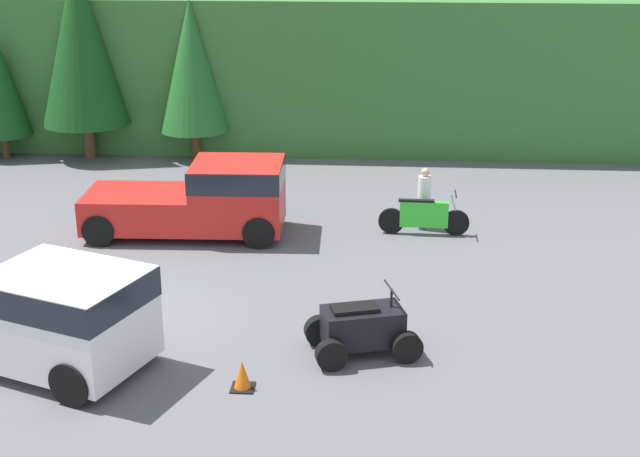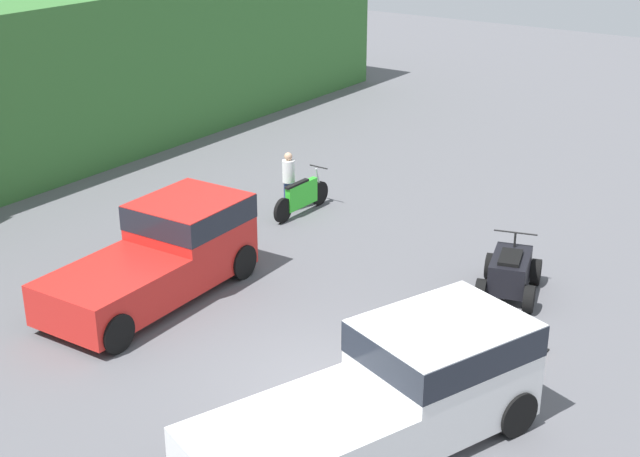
{
  "view_description": "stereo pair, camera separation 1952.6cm",
  "coord_description": "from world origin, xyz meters",
  "px_view_note": "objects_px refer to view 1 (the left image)",
  "views": [
    {
      "loc": [
        5.78,
        -16.41,
        8.1
      ],
      "look_at": [
        4.4,
        3.35,
        0.95
      ],
      "focal_mm": 50.0,
      "sensor_mm": 36.0,
      "label": 1
    },
    {
      "loc": [
        -11.72,
        -7.8,
        8.93
      ],
      "look_at": [
        4.4,
        3.35,
        0.95
      ],
      "focal_mm": 50.0,
      "sensor_mm": 36.0,
      "label": 2
    }
  ],
  "objects_px": {
    "dirt_bike": "(424,217)",
    "rider_person": "(424,196)",
    "quad_atv": "(362,329)",
    "pickup_truck_red": "(205,197)",
    "pickup_truck_second": "(25,310)",
    "traffic_cone": "(242,376)"
  },
  "relations": [
    {
      "from": "pickup_truck_second",
      "to": "dirt_bike",
      "type": "bearing_deg",
      "value": 64.73
    },
    {
      "from": "pickup_truck_second",
      "to": "traffic_cone",
      "type": "relative_size",
      "value": 11.55
    },
    {
      "from": "pickup_truck_second",
      "to": "traffic_cone",
      "type": "distance_m",
      "value": 4.34
    },
    {
      "from": "dirt_bike",
      "to": "rider_person",
      "type": "bearing_deg",
      "value": 90.3
    },
    {
      "from": "pickup_truck_red",
      "to": "pickup_truck_second",
      "type": "height_order",
      "value": "same"
    },
    {
      "from": "pickup_truck_red",
      "to": "dirt_bike",
      "type": "xyz_separation_m",
      "value": [
        5.7,
        0.38,
        -0.53
      ]
    },
    {
      "from": "traffic_cone",
      "to": "rider_person",
      "type": "bearing_deg",
      "value": 67.88
    },
    {
      "from": "traffic_cone",
      "to": "quad_atv",
      "type": "bearing_deg",
      "value": 35.67
    },
    {
      "from": "dirt_bike",
      "to": "rider_person",
      "type": "height_order",
      "value": "rider_person"
    },
    {
      "from": "pickup_truck_second",
      "to": "rider_person",
      "type": "bearing_deg",
      "value": 66.38
    },
    {
      "from": "dirt_bike",
      "to": "quad_atv",
      "type": "height_order",
      "value": "quad_atv"
    },
    {
      "from": "pickup_truck_second",
      "to": "quad_atv",
      "type": "distance_m",
      "value": 6.35
    },
    {
      "from": "pickup_truck_red",
      "to": "dirt_bike",
      "type": "height_order",
      "value": "pickup_truck_red"
    },
    {
      "from": "rider_person",
      "to": "dirt_bike",
      "type": "bearing_deg",
      "value": -71.33
    },
    {
      "from": "pickup_truck_second",
      "to": "traffic_cone",
      "type": "height_order",
      "value": "pickup_truck_second"
    },
    {
      "from": "pickup_truck_red",
      "to": "pickup_truck_second",
      "type": "relative_size",
      "value": 0.82
    },
    {
      "from": "quad_atv",
      "to": "rider_person",
      "type": "bearing_deg",
      "value": 62.36
    },
    {
      "from": "quad_atv",
      "to": "traffic_cone",
      "type": "height_order",
      "value": "quad_atv"
    },
    {
      "from": "dirt_bike",
      "to": "traffic_cone",
      "type": "distance_m",
      "value": 9.0
    },
    {
      "from": "dirt_bike",
      "to": "quad_atv",
      "type": "bearing_deg",
      "value": -100.77
    },
    {
      "from": "dirt_bike",
      "to": "rider_person",
      "type": "xyz_separation_m",
      "value": [
        0.01,
        0.45,
        0.43
      ]
    },
    {
      "from": "quad_atv",
      "to": "pickup_truck_red",
      "type": "bearing_deg",
      "value": 107.39
    }
  ]
}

